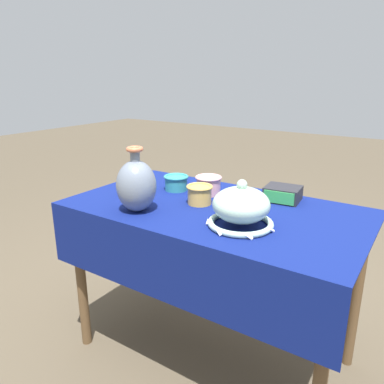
{
  "coord_description": "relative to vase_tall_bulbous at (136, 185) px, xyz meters",
  "views": [
    {
      "loc": [
        0.71,
        -1.25,
        1.23
      ],
      "look_at": [
        -0.03,
        -0.13,
        0.81
      ],
      "focal_mm": 35.0,
      "sensor_mm": 36.0,
      "label": 1
    }
  ],
  "objects": [
    {
      "name": "ground_plane",
      "position": [
        0.23,
        0.21,
        -0.82
      ],
      "size": [
        14.0,
        14.0,
        0.0
      ],
      "primitive_type": "plane",
      "color": "#4C4233"
    },
    {
      "name": "display_table",
      "position": [
        0.23,
        0.19,
        -0.18
      ],
      "size": [
        1.19,
        0.67,
        0.72
      ],
      "color": "brown",
      "rests_on": "ground_plane"
    },
    {
      "name": "vase_tall_bulbous",
      "position": [
        0.0,
        0.0,
        0.0
      ],
      "size": [
        0.16,
        0.16,
        0.25
      ],
      "color": "slate",
      "rests_on": "display_table"
    },
    {
      "name": "vase_dome_bell",
      "position": [
        0.41,
        0.08,
        -0.04
      ],
      "size": [
        0.24,
        0.25,
        0.17
      ],
      "color": "#A8CCB7",
      "rests_on": "display_table"
    },
    {
      "name": "mosaic_tile_box",
      "position": [
        0.43,
        0.43,
        -0.07
      ],
      "size": [
        0.15,
        0.14,
        0.06
      ],
      "rotation": [
        0.0,
        0.0,
        0.09
      ],
      "color": "#232328",
      "rests_on": "display_table"
    },
    {
      "name": "cup_wide_teal",
      "position": [
        -0.03,
        0.31,
        -0.07
      ],
      "size": [
        0.12,
        0.12,
        0.07
      ],
      "color": "teal",
      "rests_on": "display_table"
    },
    {
      "name": "cup_wide_rose",
      "position": [
        0.12,
        0.34,
        -0.06
      ],
      "size": [
        0.12,
        0.12,
        0.08
      ],
      "color": "#D19399",
      "rests_on": "display_table"
    },
    {
      "name": "cup_wide_ochre",
      "position": [
        0.16,
        0.2,
        -0.06
      ],
      "size": [
        0.11,
        0.11,
        0.08
      ],
      "color": "gold",
      "rests_on": "display_table"
    },
    {
      "name": "cup_wide_ivory",
      "position": [
        -0.14,
        0.14,
        -0.06
      ],
      "size": [
        0.11,
        0.11,
        0.09
      ],
      "color": "white",
      "rests_on": "display_table"
    }
  ]
}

